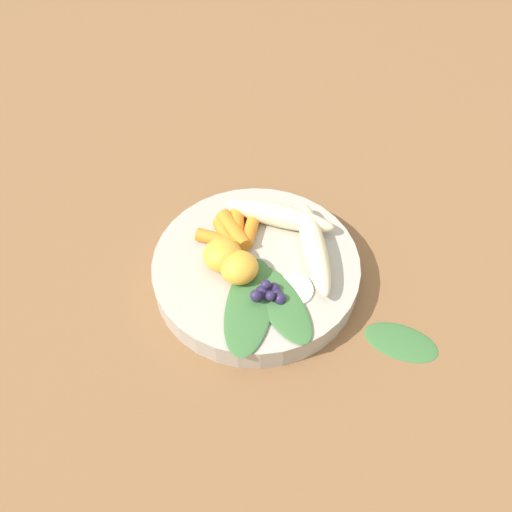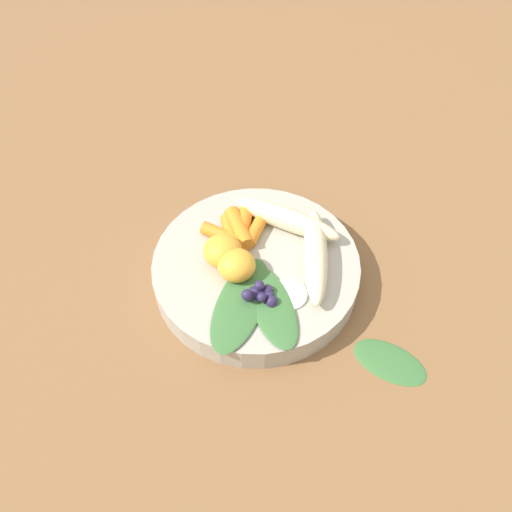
# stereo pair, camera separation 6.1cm
# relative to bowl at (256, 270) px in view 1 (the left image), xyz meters

# --- Properties ---
(ground_plane) EXTENTS (2.40, 2.40, 0.00)m
(ground_plane) POSITION_rel_bowl_xyz_m (0.00, 0.00, -0.02)
(ground_plane) COLOR brown
(bowl) EXTENTS (0.24, 0.24, 0.03)m
(bowl) POSITION_rel_bowl_xyz_m (0.00, 0.00, 0.00)
(bowl) COLOR #B2AD9E
(bowl) RESTS_ON ground_plane
(banana_peeled_left) EXTENTS (0.11, 0.12, 0.03)m
(banana_peeled_left) POSITION_rel_bowl_xyz_m (-0.04, 0.05, 0.03)
(banana_peeled_left) COLOR beige
(banana_peeled_left) RESTS_ON bowl
(banana_peeled_right) EXTENTS (0.14, 0.07, 0.03)m
(banana_peeled_right) POSITION_rel_bowl_xyz_m (0.02, 0.06, 0.03)
(banana_peeled_right) COLOR beige
(banana_peeled_right) RESTS_ON bowl
(orange_segment_near) EXTENTS (0.04, 0.04, 0.03)m
(orange_segment_near) POSITION_rel_bowl_xyz_m (0.01, -0.03, 0.03)
(orange_segment_near) COLOR #F4A833
(orange_segment_near) RESTS_ON bowl
(orange_segment_far) EXTENTS (0.04, 0.04, 0.03)m
(orange_segment_far) POSITION_rel_bowl_xyz_m (-0.01, -0.04, 0.03)
(orange_segment_far) COLOR #F4A833
(orange_segment_far) RESTS_ON bowl
(carrot_front) EXTENTS (0.05, 0.04, 0.02)m
(carrot_front) POSITION_rel_bowl_xyz_m (-0.04, 0.01, 0.02)
(carrot_front) COLOR orange
(carrot_front) RESTS_ON bowl
(carrot_mid_left) EXTENTS (0.06, 0.04, 0.02)m
(carrot_mid_left) POSITION_rel_bowl_xyz_m (-0.05, 0.00, 0.02)
(carrot_mid_left) COLOR orange
(carrot_mid_left) RESTS_ON bowl
(carrot_mid_right) EXTENTS (0.06, 0.02, 0.02)m
(carrot_mid_right) POSITION_rel_bowl_xyz_m (-0.05, -0.01, 0.03)
(carrot_mid_right) COLOR orange
(carrot_mid_right) RESTS_ON bowl
(carrot_rear) EXTENTS (0.05, 0.02, 0.02)m
(carrot_rear) POSITION_rel_bowl_xyz_m (-0.04, -0.02, 0.02)
(carrot_rear) COLOR orange
(carrot_rear) RESTS_ON bowl
(carrot_small) EXTENTS (0.05, 0.05, 0.02)m
(carrot_small) POSITION_rel_bowl_xyz_m (-0.04, -0.03, 0.02)
(carrot_small) COLOR orange
(carrot_small) RESTS_ON bowl
(blueberry_pile) EXTENTS (0.03, 0.04, 0.02)m
(blueberry_pile) POSITION_rel_bowl_xyz_m (0.05, -0.01, 0.02)
(blueberry_pile) COLOR #2D234C
(blueberry_pile) RESTS_ON bowl
(coconut_shred_patch) EXTENTS (0.04, 0.04, 0.00)m
(coconut_shred_patch) POSITION_rel_bowl_xyz_m (0.05, 0.02, 0.02)
(coconut_shred_patch) COLOR white
(coconut_shred_patch) RESTS_ON bowl
(kale_leaf_left) EXTENTS (0.13, 0.11, 0.01)m
(kale_leaf_left) POSITION_rel_bowl_xyz_m (0.05, -0.03, 0.02)
(kale_leaf_left) COLOR #3D7038
(kale_leaf_left) RESTS_ON bowl
(kale_leaf_right) EXTENTS (0.11, 0.05, 0.01)m
(kale_leaf_right) POSITION_rel_bowl_xyz_m (0.06, -0.00, 0.02)
(kale_leaf_right) COLOR #3D7038
(kale_leaf_right) RESTS_ON bowl
(kale_leaf_stray) EXTENTS (0.09, 0.09, 0.01)m
(kale_leaf_stray) POSITION_rel_bowl_xyz_m (0.14, 0.11, -0.01)
(kale_leaf_stray) COLOR #3D7038
(kale_leaf_stray) RESTS_ON ground_plane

